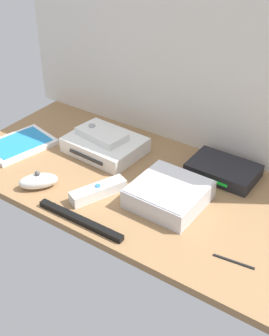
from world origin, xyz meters
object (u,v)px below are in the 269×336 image
(game_case, at_px, (19,144))
(remote_classic_pad, at_px, (102,134))
(mini_computer, at_px, (169,194))
(network_router, at_px, (223,170))
(remote_nunchuk, at_px, (38,181))
(stylus_pen, at_px, (234,261))
(game_console, at_px, (105,145))
(remote_wand, at_px, (98,191))
(sensor_bar, at_px, (80,220))

(game_case, distance_m, remote_classic_pad, 0.25)
(mini_computer, height_order, network_router, mini_computer)
(network_router, distance_m, remote_nunchuk, 0.49)
(game_case, height_order, stylus_pen, game_case)
(game_console, xyz_separation_m, stylus_pen, (0.49, -0.20, -0.02))
(game_case, bearing_deg, remote_classic_pad, 42.95)
(game_case, height_order, remote_wand, remote_wand)
(network_router, xyz_separation_m, remote_classic_pad, (-0.35, -0.08, 0.04))
(stylus_pen, bearing_deg, network_router, 119.62)
(remote_classic_pad, bearing_deg, remote_wand, -46.70)
(network_router, height_order, stylus_pen, network_router)
(remote_nunchuk, xyz_separation_m, sensor_bar, (0.18, -0.05, -0.01))
(mini_computer, height_order, sensor_bar, mini_computer)
(remote_nunchuk, height_order, remote_classic_pad, remote_classic_pad)
(mini_computer, relative_size, game_case, 0.80)
(network_router, bearing_deg, sensor_bar, -117.39)
(remote_classic_pad, height_order, stylus_pen, remote_classic_pad)
(mini_computer, xyz_separation_m, sensor_bar, (-0.13, -0.18, -0.02))
(remote_nunchuk, bearing_deg, remote_wand, 63.60)
(network_router, relative_size, remote_wand, 1.20)
(game_case, bearing_deg, game_console, 41.32)
(game_case, bearing_deg, remote_nunchuk, -18.28)
(remote_wand, height_order, remote_classic_pad, remote_classic_pad)
(network_router, distance_m, remote_classic_pad, 0.36)
(remote_nunchuk, bearing_deg, game_console, 123.93)
(network_router, bearing_deg, remote_wand, -129.86)
(mini_computer, height_order, remote_classic_pad, remote_classic_pad)
(game_case, distance_m, sensor_bar, 0.40)
(game_console, xyz_separation_m, remote_nunchuk, (-0.03, -0.24, -0.00))
(mini_computer, relative_size, remote_nunchuk, 1.67)
(game_console, bearing_deg, game_case, -148.52)
(game_console, bearing_deg, remote_nunchuk, -95.15)
(remote_wand, bearing_deg, remote_classic_pad, 148.03)
(remote_classic_pad, bearing_deg, stylus_pen, -13.34)
(mini_computer, bearing_deg, network_router, 71.85)
(game_console, relative_size, remote_wand, 1.45)
(game_console, relative_size, mini_computer, 1.26)
(game_console, height_order, remote_nunchuk, remote_nunchuk)
(network_router, bearing_deg, game_case, -159.65)
(network_router, height_order, remote_wand, same)
(game_console, height_order, stylus_pen, game_console)
(stylus_pen, bearing_deg, game_console, 158.19)
(remote_classic_pad, bearing_deg, game_case, -141.68)
(remote_nunchuk, xyz_separation_m, stylus_pen, (0.53, 0.04, -0.02))
(game_case, bearing_deg, remote_wand, 3.35)
(remote_wand, xyz_separation_m, remote_classic_pad, (-0.13, 0.18, 0.04))
(remote_classic_pad, relative_size, stylus_pen, 1.71)
(remote_nunchuk, bearing_deg, remote_classic_pad, 126.83)
(network_router, bearing_deg, game_console, -165.94)
(remote_classic_pad, bearing_deg, network_router, 21.22)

